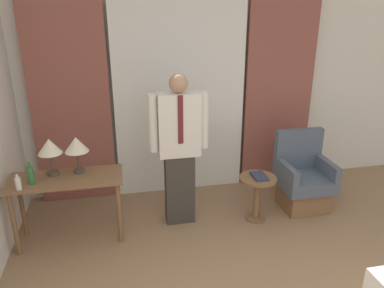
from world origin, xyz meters
The scene contains 13 objects.
wall_back centered at (0.00, 3.21, 1.35)m, with size 10.00×0.06×2.70m.
curtain_sheer_center centered at (0.00, 3.08, 1.29)m, with size 1.69×0.06×2.58m.
curtain_drape_left centered at (-1.36, 3.08, 1.29)m, with size 0.95×0.06×2.58m.
curtain_drape_right centered at (1.36, 3.08, 1.29)m, with size 0.95×0.06×2.58m.
desk centered at (-1.39, 2.14, 0.61)m, with size 1.16×0.49×0.74m.
table_lamp_left centered at (-1.52, 2.24, 1.04)m, with size 0.25×0.25×0.40m.
table_lamp_right centered at (-1.25, 2.24, 1.04)m, with size 0.25×0.25×0.40m.
bottle_near_edge centered at (-1.80, 1.96, 0.80)m, with size 0.06×0.06×0.16m.
bottle_by_lamp centered at (-1.70, 2.06, 0.83)m, with size 0.07×0.07×0.23m.
person centered at (-0.16, 2.25, 0.95)m, with size 0.66×0.22×1.76m.
armchair centered at (1.41, 2.27, 0.35)m, with size 0.62×0.59×0.96m.
side_table centered at (0.73, 2.09, 0.38)m, with size 0.43×0.43×0.55m.
book centered at (0.74, 2.09, 0.57)m, with size 0.15×0.23×0.03m.
Camera 1 is at (-0.82, -1.57, 2.45)m, focal length 35.00 mm.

